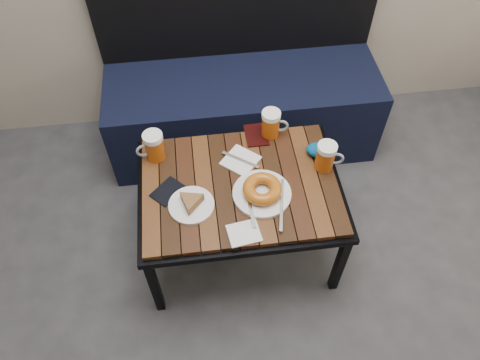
{
  "coord_description": "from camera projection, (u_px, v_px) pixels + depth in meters",
  "views": [
    {
      "loc": [
        -0.05,
        -0.07,
        2.0
      ],
      "look_at": [
        0.1,
        1.07,
        0.5
      ],
      "focal_mm": 35.0,
      "sensor_mm": 36.0,
      "label": 1
    }
  ],
  "objects": [
    {
      "name": "passport_navy",
      "position": [
        168.0,
        191.0,
        1.89
      ],
      "size": [
        0.15,
        0.15,
        0.01
      ],
      "primitive_type": "cube",
      "rotation": [
        0.0,
        0.0,
        -0.79
      ],
      "color": "black",
      "rests_on": "cafe_table"
    },
    {
      "name": "cafe_table",
      "position": [
        240.0,
        191.0,
        1.95
      ],
      "size": [
        0.84,
        0.62,
        0.47
      ],
      "color": "black",
      "rests_on": "ground"
    },
    {
      "name": "knit_pouch",
      "position": [
        320.0,
        150.0,
        1.99
      ],
      "size": [
        0.14,
        0.12,
        0.05
      ],
      "primitive_type": "ellipsoid",
      "rotation": [
        0.0,
        0.0,
        -0.33
      ],
      "color": "navy",
      "rests_on": "cafe_table"
    },
    {
      "name": "plate_bagel",
      "position": [
        262.0,
        191.0,
        1.86
      ],
      "size": [
        0.24,
        0.31,
        0.07
      ],
      "color": "white",
      "rests_on": "cafe_table"
    },
    {
      "name": "beer_mug_centre",
      "position": [
        271.0,
        124.0,
        2.03
      ],
      "size": [
        0.12,
        0.09,
        0.13
      ],
      "rotation": [
        0.0,
        0.0,
        -0.14
      ],
      "color": "#AC490D",
      "rests_on": "cafe_table"
    },
    {
      "name": "plate_pie",
      "position": [
        191.0,
        203.0,
        1.83
      ],
      "size": [
        0.18,
        0.18,
        0.05
      ],
      "color": "white",
      "rests_on": "cafe_table"
    },
    {
      "name": "passport_burgundy",
      "position": [
        256.0,
        135.0,
        2.07
      ],
      "size": [
        0.1,
        0.14,
        0.01
      ],
      "primitive_type": "cube",
      "rotation": [
        0.0,
        0.0,
        0.01
      ],
      "color": "black",
      "rests_on": "cafe_table"
    },
    {
      "name": "beer_mug_right",
      "position": [
        326.0,
        156.0,
        1.92
      ],
      "size": [
        0.12,
        0.09,
        0.13
      ],
      "rotation": [
        0.0,
        0.0,
        -0.18
      ],
      "color": "#AC490D",
      "rests_on": "cafe_table"
    },
    {
      "name": "bench",
      "position": [
        242.0,
        102.0,
        2.5
      ],
      "size": [
        1.4,
        0.5,
        0.95
      ],
      "color": "black",
      "rests_on": "ground"
    },
    {
      "name": "beer_mug_left",
      "position": [
        154.0,
        146.0,
        1.95
      ],
      "size": [
        0.13,
        0.09,
        0.13
      ],
      "rotation": [
        0.0,
        0.0,
        3.34
      ],
      "color": "#AC490D",
      "rests_on": "cafe_table"
    },
    {
      "name": "napkin_left",
      "position": [
        241.0,
        161.0,
        1.98
      ],
      "size": [
        0.19,
        0.19,
        0.01
      ],
      "rotation": [
        0.0,
        0.0,
        0.85
      ],
      "color": "white",
      "rests_on": "cafe_table"
    },
    {
      "name": "napkin_right",
      "position": [
        244.0,
        233.0,
        1.77
      ],
      "size": [
        0.13,
        0.12,
        0.01
      ],
      "rotation": [
        0.0,
        0.0,
        0.14
      ],
      "color": "white",
      "rests_on": "cafe_table"
    }
  ]
}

